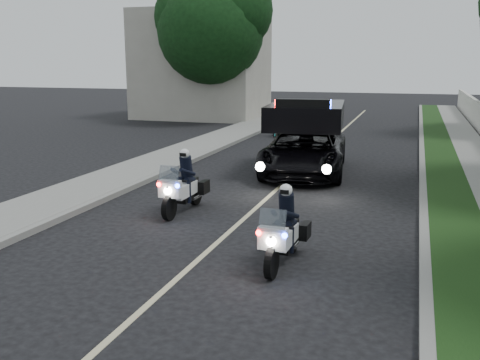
# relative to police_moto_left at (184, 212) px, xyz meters

# --- Properties ---
(ground) EXTENTS (120.00, 120.00, 0.00)m
(ground) POSITION_rel_police_moto_left_xyz_m (1.64, -3.79, 0.00)
(ground) COLOR black
(ground) RESTS_ON ground
(curb_right) EXTENTS (0.20, 60.00, 0.15)m
(curb_right) POSITION_rel_police_moto_left_xyz_m (5.74, 6.21, 0.07)
(curb_right) COLOR gray
(curb_right) RESTS_ON ground
(grass_verge) EXTENTS (1.20, 60.00, 0.16)m
(grass_verge) POSITION_rel_police_moto_left_xyz_m (6.44, 6.21, 0.08)
(grass_verge) COLOR #193814
(grass_verge) RESTS_ON ground
(curb_left) EXTENTS (0.20, 60.00, 0.15)m
(curb_left) POSITION_rel_police_moto_left_xyz_m (-2.46, 6.21, 0.07)
(curb_left) COLOR gray
(curb_left) RESTS_ON ground
(sidewalk_left) EXTENTS (2.00, 60.00, 0.16)m
(sidewalk_left) POSITION_rel_police_moto_left_xyz_m (-3.56, 6.21, 0.08)
(sidewalk_left) COLOR gray
(sidewalk_left) RESTS_ON ground
(building_far) EXTENTS (8.00, 6.00, 7.00)m
(building_far) POSITION_rel_police_moto_left_xyz_m (-8.36, 22.21, 3.50)
(building_far) COLOR #A8A396
(building_far) RESTS_ON ground
(lane_marking) EXTENTS (0.12, 50.00, 0.01)m
(lane_marking) POSITION_rel_police_moto_left_xyz_m (1.64, 6.21, 0.00)
(lane_marking) COLOR #BFB78C
(lane_marking) RESTS_ON ground
(police_moto_left) EXTENTS (0.70, 1.89, 1.59)m
(police_moto_left) POSITION_rel_police_moto_left_xyz_m (0.00, 0.00, 0.00)
(police_moto_left) COLOR silver
(police_moto_left) RESTS_ON ground
(police_moto_right) EXTENTS (0.68, 1.79, 1.51)m
(police_moto_right) POSITION_rel_police_moto_left_xyz_m (3.22, -2.74, 0.00)
(police_moto_right) COLOR silver
(police_moto_right) RESTS_ON ground
(police_suv) EXTENTS (3.18, 5.87, 2.74)m
(police_suv) POSITION_rel_police_moto_left_xyz_m (1.92, 5.72, 0.00)
(police_suv) COLOR black
(police_suv) RESTS_ON ground
(bicycle) EXTENTS (0.77, 1.71, 0.86)m
(bicycle) POSITION_rel_police_moto_left_xyz_m (-1.27, 14.45, 0.00)
(bicycle) COLOR black
(bicycle) RESTS_ON ground
(cyclist) EXTENTS (0.62, 0.44, 1.64)m
(cyclist) POSITION_rel_police_moto_left_xyz_m (-1.27, 14.45, 0.00)
(cyclist) COLOR black
(cyclist) RESTS_ON ground
(tree_left_near) EXTENTS (6.62, 6.62, 10.74)m
(tree_left_near) POSITION_rel_police_moto_left_xyz_m (-6.65, 19.42, 0.00)
(tree_left_near) COLOR #123814
(tree_left_near) RESTS_ON ground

